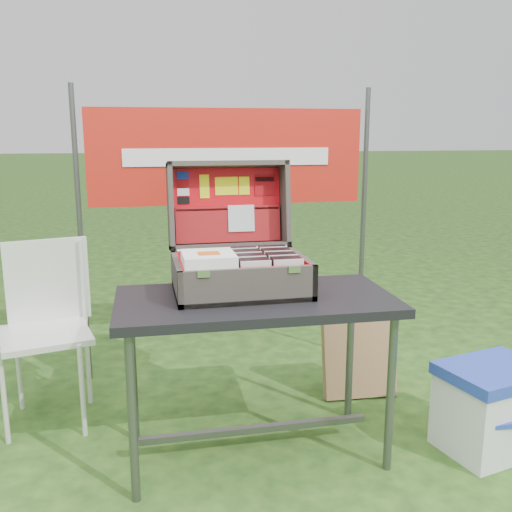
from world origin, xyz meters
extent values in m
plane|color=#1E3B16|center=(0.00, 0.00, 0.00)|extent=(80.00, 80.00, 0.00)
cube|color=black|center=(-0.05, 0.10, 0.73)|extent=(1.20, 0.62, 0.04)
cylinder|color=#59595B|center=(-0.58, -0.14, 0.35)|extent=(0.04, 0.04, 0.71)
cylinder|color=#59595B|center=(0.49, -0.14, 0.35)|extent=(0.04, 0.04, 0.71)
cylinder|color=#59595B|center=(-0.58, 0.34, 0.35)|extent=(0.04, 0.04, 0.71)
cylinder|color=#59595B|center=(0.49, 0.34, 0.35)|extent=(0.04, 0.04, 0.71)
cube|color=#59595B|center=(-0.05, 0.10, 0.12)|extent=(1.04, 0.03, 0.03)
cube|color=#5B534C|center=(-0.10, 0.18, 0.76)|extent=(0.58, 0.41, 0.02)
cube|color=#5B534C|center=(-0.10, -0.01, 0.82)|extent=(0.58, 0.02, 0.16)
cube|color=#5B534C|center=(-0.10, 0.38, 0.82)|extent=(0.58, 0.02, 0.16)
cube|color=#5B534C|center=(-0.37, 0.18, 0.82)|extent=(0.02, 0.41, 0.16)
cube|color=#5B534C|center=(0.18, 0.18, 0.82)|extent=(0.02, 0.41, 0.16)
cube|color=red|center=(-0.10, 0.18, 0.77)|extent=(0.53, 0.37, 0.01)
cube|color=silver|center=(-0.28, -0.02, 0.89)|extent=(0.05, 0.01, 0.03)
cube|color=silver|center=(0.09, -0.02, 0.89)|extent=(0.05, 0.01, 0.03)
cylinder|color=silver|center=(-0.10, 0.39, 0.90)|extent=(0.52, 0.02, 0.02)
cube|color=#5B534C|center=(-0.10, 0.56, 1.09)|extent=(0.58, 0.08, 0.41)
cube|color=#5B534C|center=(-0.10, 0.52, 1.29)|extent=(0.58, 0.16, 0.04)
cube|color=#5B534C|center=(-0.10, 0.47, 0.90)|extent=(0.58, 0.16, 0.04)
cube|color=#5B534C|center=(-0.37, 0.50, 1.09)|extent=(0.02, 0.21, 0.43)
cube|color=#5B534C|center=(0.18, 0.50, 1.09)|extent=(0.02, 0.21, 0.43)
cube|color=red|center=(-0.10, 0.55, 1.09)|extent=(0.53, 0.06, 0.36)
cube|color=red|center=(-0.10, 0.00, 0.83)|extent=(0.53, 0.01, 0.13)
cube|color=red|center=(-0.10, 0.36, 0.83)|extent=(0.53, 0.01, 0.13)
cube|color=red|center=(-0.36, 0.18, 0.83)|extent=(0.01, 0.37, 0.13)
cube|color=red|center=(0.17, 0.18, 0.83)|extent=(0.01, 0.37, 0.13)
cube|color=maroon|center=(-0.10, 0.51, 0.99)|extent=(0.51, 0.06, 0.17)
cube|color=maroon|center=(-0.10, 0.52, 1.08)|extent=(0.50, 0.02, 0.02)
cube|color=silver|center=(-0.03, 0.50, 1.03)|extent=(0.13, 0.03, 0.13)
cube|color=#1933B2|center=(-0.31, 0.56, 1.24)|extent=(0.06, 0.01, 0.04)
cube|color=#9E0A10|center=(-0.31, 0.56, 1.20)|extent=(0.06, 0.01, 0.04)
cube|color=white|center=(-0.31, 0.55, 1.16)|extent=(0.06, 0.01, 0.04)
cube|color=black|center=(-0.31, 0.55, 1.12)|extent=(0.06, 0.01, 0.04)
cube|color=yellow|center=(-0.20, 0.55, 1.18)|extent=(0.05, 0.02, 0.11)
cube|color=yellow|center=(-0.10, 0.55, 1.18)|extent=(0.11, 0.02, 0.09)
cube|color=yellow|center=(-0.01, 0.55, 1.18)|extent=(0.05, 0.02, 0.09)
cube|color=#9E0A10|center=(0.10, 0.55, 1.18)|extent=(0.10, 0.02, 0.10)
cube|color=black|center=(0.10, 0.56, 1.21)|extent=(0.09, 0.01, 0.02)
cube|color=silver|center=(-0.06, 0.02, 0.85)|extent=(0.13, 0.01, 0.15)
cube|color=black|center=(-0.06, 0.05, 0.85)|extent=(0.13, 0.01, 0.15)
cube|color=black|center=(-0.06, 0.07, 0.85)|extent=(0.13, 0.01, 0.15)
cube|color=black|center=(-0.06, 0.09, 0.85)|extent=(0.13, 0.01, 0.15)
cube|color=silver|center=(-0.06, 0.11, 0.85)|extent=(0.13, 0.01, 0.15)
cube|color=black|center=(-0.06, 0.14, 0.85)|extent=(0.13, 0.01, 0.15)
cube|color=black|center=(-0.06, 0.16, 0.85)|extent=(0.13, 0.01, 0.15)
cube|color=black|center=(-0.06, 0.18, 0.85)|extent=(0.13, 0.01, 0.15)
cube|color=silver|center=(-0.06, 0.21, 0.85)|extent=(0.13, 0.01, 0.15)
cube|color=black|center=(-0.06, 0.23, 0.85)|extent=(0.13, 0.01, 0.15)
cube|color=black|center=(-0.06, 0.25, 0.85)|extent=(0.13, 0.01, 0.15)
cube|color=black|center=(-0.06, 0.27, 0.85)|extent=(0.13, 0.01, 0.15)
cube|color=silver|center=(-0.06, 0.30, 0.85)|extent=(0.13, 0.01, 0.15)
cube|color=black|center=(-0.06, 0.32, 0.85)|extent=(0.13, 0.01, 0.15)
cube|color=black|center=(-0.06, 0.34, 0.85)|extent=(0.13, 0.01, 0.15)
cube|color=silver|center=(0.08, 0.02, 0.85)|extent=(0.13, 0.01, 0.15)
cube|color=black|center=(0.08, 0.05, 0.85)|extent=(0.13, 0.01, 0.15)
cube|color=black|center=(0.08, 0.07, 0.85)|extent=(0.13, 0.01, 0.15)
cube|color=black|center=(0.08, 0.09, 0.85)|extent=(0.13, 0.01, 0.15)
cube|color=silver|center=(0.08, 0.11, 0.85)|extent=(0.13, 0.01, 0.15)
cube|color=black|center=(0.08, 0.14, 0.85)|extent=(0.13, 0.01, 0.15)
cube|color=black|center=(0.08, 0.16, 0.85)|extent=(0.13, 0.01, 0.15)
cube|color=black|center=(0.08, 0.18, 0.85)|extent=(0.13, 0.01, 0.15)
cube|color=silver|center=(0.08, 0.21, 0.85)|extent=(0.13, 0.01, 0.15)
cube|color=black|center=(0.08, 0.23, 0.85)|extent=(0.13, 0.01, 0.15)
cube|color=black|center=(0.08, 0.25, 0.85)|extent=(0.13, 0.01, 0.15)
cube|color=black|center=(0.08, 0.27, 0.85)|extent=(0.13, 0.01, 0.15)
cube|color=silver|center=(0.08, 0.30, 0.85)|extent=(0.13, 0.01, 0.15)
cube|color=black|center=(0.08, 0.32, 0.85)|extent=(0.13, 0.01, 0.15)
cube|color=black|center=(0.08, 0.34, 0.85)|extent=(0.13, 0.01, 0.15)
cube|color=white|center=(-0.25, 0.11, 0.90)|extent=(0.22, 0.22, 0.00)
cube|color=white|center=(-0.25, 0.11, 0.91)|extent=(0.22, 0.22, 0.00)
cube|color=white|center=(-0.25, 0.11, 0.91)|extent=(0.22, 0.22, 0.00)
cube|color=white|center=(-0.25, 0.11, 0.92)|extent=(0.22, 0.22, 0.00)
cube|color=white|center=(-0.25, 0.11, 0.92)|extent=(0.22, 0.22, 0.00)
cube|color=white|center=(-0.25, 0.11, 0.93)|extent=(0.22, 0.22, 0.00)
cube|color=white|center=(-0.25, 0.11, 0.93)|extent=(0.22, 0.22, 0.00)
cube|color=white|center=(-0.25, 0.11, 0.94)|extent=(0.22, 0.22, 0.00)
cube|color=white|center=(-0.25, 0.11, 0.94)|extent=(0.22, 0.22, 0.00)
cube|color=#D85919|center=(-0.25, 0.10, 0.95)|extent=(0.09, 0.07, 0.00)
cube|color=white|center=(1.03, -0.08, 0.17)|extent=(0.50, 0.42, 0.35)
cube|color=#2641B4|center=(1.03, -0.08, 0.38)|extent=(0.53, 0.45, 0.05)
cube|color=silver|center=(-1.00, 0.60, 0.46)|extent=(0.50, 0.50, 0.03)
cube|color=silver|center=(-1.00, 0.79, 0.69)|extent=(0.41, 0.13, 0.43)
cylinder|color=silver|center=(-1.17, 0.42, 0.23)|extent=(0.02, 0.02, 0.46)
cylinder|color=silver|center=(-0.82, 0.42, 0.23)|extent=(0.02, 0.02, 0.46)
cylinder|color=silver|center=(-1.17, 0.77, 0.23)|extent=(0.02, 0.02, 0.46)
cylinder|color=silver|center=(-0.82, 0.77, 0.23)|extent=(0.02, 0.02, 0.46)
cylinder|color=silver|center=(-1.17, 0.79, 0.68)|extent=(0.02, 0.02, 0.43)
cylinder|color=silver|center=(-0.82, 0.79, 0.68)|extent=(0.02, 0.02, 0.43)
cube|color=#8E6644|center=(0.64, 0.57, 0.21)|extent=(0.41, 0.17, 0.43)
cylinder|color=#59595B|center=(-0.85, 1.10, 0.85)|extent=(0.03, 0.03, 1.70)
cylinder|color=#59595B|center=(0.85, 1.10, 0.85)|extent=(0.03, 0.03, 1.70)
cube|color=red|center=(0.00, 1.09, 1.30)|extent=(1.60, 0.02, 0.55)
cube|color=white|center=(0.00, 1.08, 1.30)|extent=(1.20, 0.00, 0.10)
camera|label=1|loc=(-0.53, -2.21, 1.44)|focal=40.00mm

